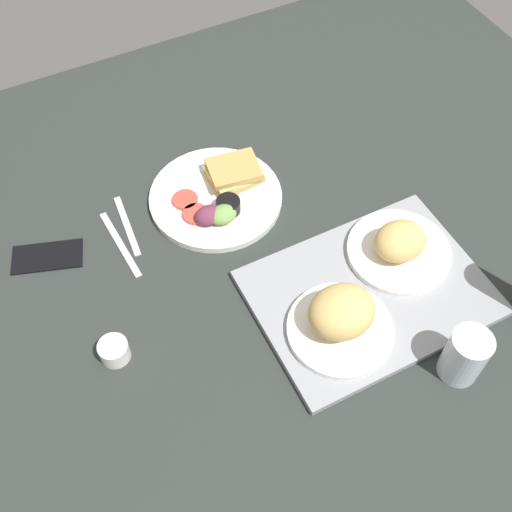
{
  "coord_description": "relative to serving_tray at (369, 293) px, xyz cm",
  "views": [
    {
      "loc": [
        34.7,
        67.48,
        106.15
      ],
      "look_at": [
        2.0,
        3.0,
        4.0
      ],
      "focal_mm": 44.18,
      "sensor_mm": 36.0,
      "label": 1
    }
  ],
  "objects": [
    {
      "name": "ground_plane",
      "position": [
        14.92,
        -19.07,
        -2.3
      ],
      "size": [
        190.0,
        150.0,
        3.0
      ],
      "primitive_type": "cube",
      "color": "#282D2B"
    },
    {
      "name": "serving_tray",
      "position": [
        0.0,
        0.0,
        0.0
      ],
      "size": [
        45.01,
        33.02,
        1.6
      ],
      "primitive_type": "cube",
      "rotation": [
        0.0,
        0.0,
        -0.0
      ],
      "color": "gray",
      "rests_on": "ground_plane"
    },
    {
      "name": "bread_plate_near",
      "position": [
        -9.58,
        -4.88,
        3.77
      ],
      "size": [
        21.1,
        21.1,
        8.61
      ],
      "color": "white",
      "rests_on": "serving_tray"
    },
    {
      "name": "bread_plate_far",
      "position": [
        9.82,
        4.39,
        4.93
      ],
      "size": [
        20.07,
        20.07,
        10.07
      ],
      "color": "white",
      "rests_on": "serving_tray"
    },
    {
      "name": "plate_with_salad",
      "position": [
        16.02,
        -35.72,
        0.88
      ],
      "size": [
        29.14,
        29.14,
        5.4
      ],
      "color": "white",
      "rests_on": "ground_plane"
    },
    {
      "name": "drinking_glass",
      "position": [
        -5.61,
        20.83,
        4.91
      ],
      "size": [
        7.41,
        7.41,
        11.42
      ],
      "primitive_type": "cylinder",
      "color": "silver",
      "rests_on": "ground_plane"
    },
    {
      "name": "espresso_cup",
      "position": [
        49.12,
        -10.1,
        1.2
      ],
      "size": [
        5.6,
        5.6,
        4.0
      ],
      "primitive_type": "cylinder",
      "color": "silver",
      "rests_on": "ground_plane"
    },
    {
      "name": "fork",
      "position": [
        36.68,
        -38.13,
        -0.55
      ],
      "size": [
        2.75,
        17.06,
        0.5
      ],
      "primitive_type": "cube",
      "rotation": [
        0.0,
        0.0,
        1.49
      ],
      "color": "#B7B7BC",
      "rests_on": "ground_plane"
    },
    {
      "name": "knife",
      "position": [
        39.68,
        -34.13,
        -0.55
      ],
      "size": [
        2.68,
        19.05,
        0.5
      ],
      "primitive_type": "cube",
      "rotation": [
        0.0,
        0.0,
        1.64
      ],
      "color": "#B7B7BC",
      "rests_on": "ground_plane"
    },
    {
      "name": "cell_phone",
      "position": [
        54.19,
        -37.83,
        -0.4
      ],
      "size": [
        15.93,
        11.36,
        0.8
      ],
      "primitive_type": "cube",
      "rotation": [
        0.0,
        0.0,
        -0.32
      ],
      "color": "black",
      "rests_on": "ground_plane"
    }
  ]
}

